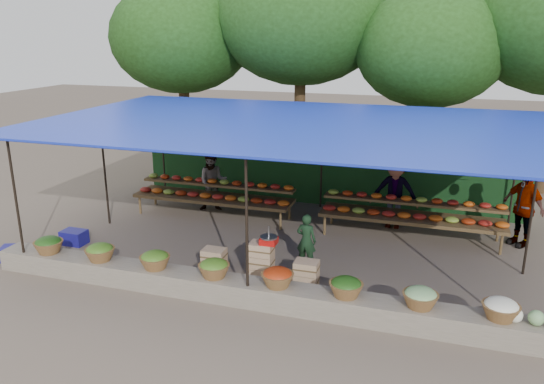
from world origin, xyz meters
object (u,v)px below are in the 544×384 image
(weighing_scale, at_px, (269,240))
(blue_crate_back, at_px, (74,237))
(crate_counter, at_px, (260,265))
(vendor_seated, at_px, (306,240))
(blue_crate_front, at_px, (14,253))

(weighing_scale, distance_m, blue_crate_back, 4.88)
(crate_counter, bearing_deg, vendor_seated, 50.86)
(blue_crate_front, bearing_deg, weighing_scale, -14.88)
(blue_crate_front, height_order, blue_crate_back, blue_crate_back)
(crate_counter, height_order, blue_crate_front, crate_counter)
(weighing_scale, bearing_deg, crate_counter, 180.00)
(crate_counter, relative_size, weighing_scale, 6.69)
(weighing_scale, relative_size, blue_crate_front, 0.70)
(vendor_seated, bearing_deg, weighing_scale, 64.11)
(blue_crate_front, xyz_separation_m, blue_crate_back, (0.65, 1.13, 0.01))
(crate_counter, bearing_deg, blue_crate_front, -172.30)
(blue_crate_front, distance_m, blue_crate_back, 1.30)
(crate_counter, height_order, blue_crate_back, crate_counter)
(weighing_scale, height_order, blue_crate_back, weighing_scale)
(crate_counter, xyz_separation_m, weighing_scale, (0.18, 0.00, 0.54))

